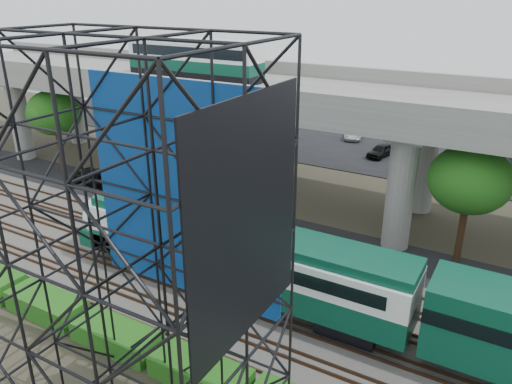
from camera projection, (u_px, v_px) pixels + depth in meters
The scene contains 13 objects.
ground at pixel (159, 296), 28.36m from camera, with size 140.00×140.00×0.00m, color #474233.
ballast_bed at pixel (181, 278), 29.92m from camera, with size 90.00×12.00×0.20m, color slate.
service_road at pixel (252, 225), 36.78m from camera, with size 90.00×5.00×0.08m, color black.
parking_lot at pixel (358, 145), 55.66m from camera, with size 90.00×18.00×0.08m, color black.
harbor_water at pixel (407, 107), 73.35m from camera, with size 140.00×40.00×0.03m, color #41586B.
rail_tracks at pixel (181, 275), 29.86m from camera, with size 90.00×9.52×0.16m.
commuter_train at pixel (273, 264), 26.01m from camera, with size 29.30×3.06×4.30m.
overpass at pixel (280, 100), 38.40m from camera, with size 80.00×12.00×12.40m.
scaffold_tower at pixel (129, 276), 16.29m from camera, with size 9.36×6.36×15.00m.
hedge_strip at pixel (117, 335), 24.23m from camera, with size 34.60×1.80×1.20m.
trees at pixel (238, 127), 41.39m from camera, with size 40.94×16.94×7.69m.
suv at pixel (99, 177), 44.01m from camera, with size 2.29×4.96×1.38m, color black.
parked_cars at pixel (360, 141), 54.81m from camera, with size 37.40×9.53×1.30m.
Camera 1 is at (16.73, -18.11, 16.17)m, focal length 35.00 mm.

